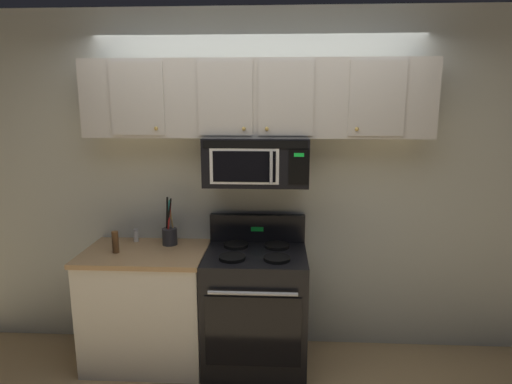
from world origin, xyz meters
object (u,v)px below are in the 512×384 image
at_px(pepper_mill, 115,242).
at_px(salt_shaker, 136,235).
at_px(over_range_microwave, 256,161).
at_px(utensil_crock_charcoal, 170,233).
at_px(stove_range, 256,306).

bearing_deg(pepper_mill, salt_shaker, 76.16).
distance_m(over_range_microwave, pepper_mill, 1.21).
height_order(utensil_crock_charcoal, pepper_mill, utensil_crock_charcoal).
xyz_separation_m(utensil_crock_charcoal, pepper_mill, (-0.36, -0.21, -0.01)).
xyz_separation_m(stove_range, salt_shaker, (-0.98, 0.22, 0.48)).
xyz_separation_m(over_range_microwave, utensil_crock_charcoal, (-0.69, 0.04, -0.58)).
relative_size(over_range_microwave, salt_shaker, 7.35).
bearing_deg(over_range_microwave, salt_shaker, 174.12).
height_order(stove_range, pepper_mill, stove_range).
relative_size(stove_range, salt_shaker, 10.83).
relative_size(utensil_crock_charcoal, salt_shaker, 3.75).
distance_m(utensil_crock_charcoal, pepper_mill, 0.41).
relative_size(over_range_microwave, pepper_mill, 4.63).
relative_size(utensil_crock_charcoal, pepper_mill, 2.36).
height_order(stove_range, over_range_microwave, over_range_microwave).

